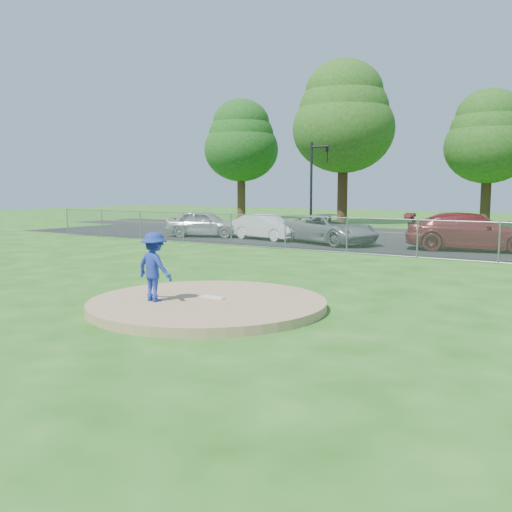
{
  "coord_description": "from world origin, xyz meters",
  "views": [
    {
      "loc": [
        7.93,
        -10.06,
        2.7
      ],
      "look_at": [
        0.0,
        2.0,
        1.0
      ],
      "focal_mm": 40.0,
      "sensor_mm": 36.0,
      "label": 1
    }
  ],
  "objects": [
    {
      "name": "ground",
      "position": [
        0.0,
        10.0,
        0.0
      ],
      "size": [
        120.0,
        120.0,
        0.0
      ],
      "primitive_type": "plane",
      "color": "#1D5813",
      "rests_on": "ground"
    },
    {
      "name": "pitchers_mound",
      "position": [
        0.0,
        0.0,
        0.1
      ],
      "size": [
        5.4,
        5.4,
        0.2
      ],
      "primitive_type": "cylinder",
      "color": "#A28259",
      "rests_on": "ground"
    },
    {
      "name": "pitching_rubber",
      "position": [
        0.0,
        0.2,
        0.22
      ],
      "size": [
        0.6,
        0.15,
        0.04
      ],
      "primitive_type": "cube",
      "color": "white",
      "rests_on": "pitchers_mound"
    },
    {
      "name": "chain_link_fence",
      "position": [
        0.0,
        12.0,
        0.75
      ],
      "size": [
        40.0,
        0.06,
        1.5
      ],
      "primitive_type": "cube",
      "color": "gray",
      "rests_on": "ground"
    },
    {
      "name": "parking_lot",
      "position": [
        0.0,
        16.5,
        0.01
      ],
      "size": [
        50.0,
        8.0,
        0.01
      ],
      "primitive_type": "cube",
      "color": "black",
      "rests_on": "ground"
    },
    {
      "name": "street",
      "position": [
        0.0,
        24.0,
        0.0
      ],
      "size": [
        60.0,
        7.0,
        0.01
      ],
      "primitive_type": "cube",
      "color": "black",
      "rests_on": "ground"
    },
    {
      "name": "tree_far_left",
      "position": [
        -22.0,
        33.0,
        7.06
      ],
      "size": [
        6.72,
        6.72,
        10.74
      ],
      "color": "#3C2716",
      "rests_on": "ground"
    },
    {
      "name": "tree_left",
      "position": [
        -11.0,
        31.0,
        8.24
      ],
      "size": [
        7.84,
        7.84,
        12.53
      ],
      "color": "#321E12",
      "rests_on": "ground"
    },
    {
      "name": "tree_center",
      "position": [
        -1.0,
        34.0,
        6.47
      ],
      "size": [
        6.16,
        6.16,
        9.84
      ],
      "color": "#332212",
      "rests_on": "ground"
    },
    {
      "name": "traffic_signal_left",
      "position": [
        -8.76,
        22.0,
        3.36
      ],
      "size": [
        1.28,
        0.2,
        5.6
      ],
      "color": "black",
      "rests_on": "ground"
    },
    {
      "name": "pitcher",
      "position": [
        -0.89,
        -0.78,
        0.97
      ],
      "size": [
        1.05,
        0.67,
        1.55
      ],
      "primitive_type": "imported",
      "rotation": [
        0.0,
        0.0,
        3.04
      ],
      "color": "#1B3098",
      "rests_on": "pitchers_mound"
    },
    {
      "name": "traffic_cone",
      "position": [
        -7.51,
        15.61,
        0.36
      ],
      "size": [
        0.36,
        0.36,
        0.69
      ],
      "primitive_type": "cone",
      "color": "#DB4D0B",
      "rests_on": "parking_lot"
    },
    {
      "name": "parked_car_silver",
      "position": [
        -12.2,
        15.24,
        0.75
      ],
      "size": [
        4.7,
        3.2,
        1.49
      ],
      "primitive_type": "imported",
      "rotation": [
        0.0,
        0.0,
        1.94
      ],
      "color": "#ADADB2",
      "rests_on": "parking_lot"
    },
    {
      "name": "parked_car_white",
      "position": [
        -8.26,
        15.57,
        0.68
      ],
      "size": [
        4.29,
        2.18,
        1.35
      ],
      "primitive_type": "imported",
      "rotation": [
        0.0,
        0.0,
        1.38
      ],
      "color": "white",
      "rests_on": "parking_lot"
    },
    {
      "name": "parked_car_gray",
      "position": [
        -4.4,
        15.34,
        0.74
      ],
      "size": [
        5.75,
        4.15,
        1.45
      ],
      "primitive_type": "imported",
      "rotation": [
        0.0,
        0.0,
        1.2
      ],
      "color": "gray",
      "rests_on": "parking_lot"
    },
    {
      "name": "parked_car_darkred",
      "position": [
        2.15,
        15.95,
        0.84
      ],
      "size": [
        6.07,
        3.58,
        1.65
      ],
      "primitive_type": "imported",
      "rotation": [
        0.0,
        0.0,
        1.81
      ],
      "color": "maroon",
      "rests_on": "parking_lot"
    }
  ]
}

